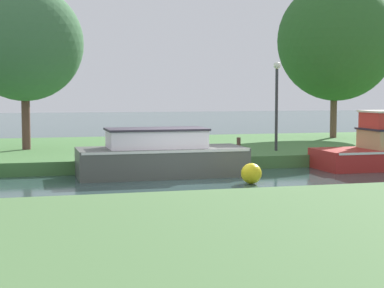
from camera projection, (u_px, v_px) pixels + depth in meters
ground_plane at (192, 181)px, 16.80m from camera, size 120.00×120.00×0.00m
riverbank_far at (145, 150)px, 23.53m from camera, size 72.00×10.00×0.40m
riverbank_near at (369, 260)px, 8.11m from camera, size 72.00×10.00×0.40m
slate_barge at (160, 156)px, 17.75m from camera, size 4.78×1.83×1.38m
willow_tree_left at (24, 43)px, 21.26m from camera, size 4.04×3.73×5.67m
willow_tree_centre at (337, 41)px, 26.97m from camera, size 5.23×4.54×6.82m
lamp_post at (277, 95)px, 21.15m from camera, size 0.24×0.24×3.03m
mooring_post_near at (239, 146)px, 19.76m from camera, size 0.12×0.12×0.56m
channel_buoy at (251, 173)px, 16.24m from camera, size 0.55×0.55×0.55m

